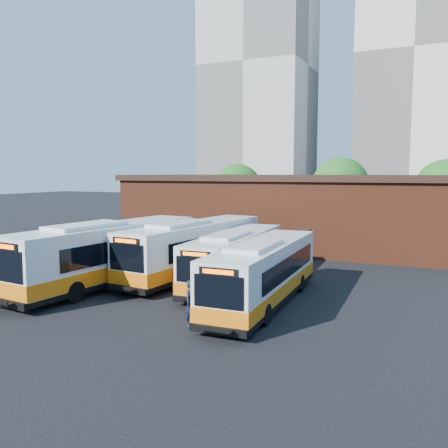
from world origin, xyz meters
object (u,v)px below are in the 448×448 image
at_px(bus_midwest, 194,250).
at_px(bus_mideast, 236,260).
at_px(bus_west, 108,256).
at_px(transit_worker, 191,303).
at_px(bus_east, 264,275).

height_order(bus_midwest, bus_mideast, bus_midwest).
relative_size(bus_west, bus_midwest, 1.05).
relative_size(bus_west, transit_worker, 7.13).
bearing_deg(bus_midwest, bus_mideast, -10.65).
relative_size(bus_midwest, bus_east, 1.11).
bearing_deg(bus_west, bus_midwest, 57.49).
bearing_deg(transit_worker, bus_midwest, 39.10).
xyz_separation_m(bus_east, transit_worker, (-1.69, -4.54, -0.50)).
distance_m(bus_midwest, bus_mideast, 3.45).
height_order(bus_midwest, transit_worker, bus_midwest).
relative_size(bus_midwest, transit_worker, 6.80).
xyz_separation_m(bus_midwest, bus_east, (6.28, -4.37, -0.15)).
height_order(bus_east, transit_worker, bus_east).
bearing_deg(bus_west, bus_mideast, 32.37).
relative_size(bus_midwest, bus_mideast, 1.14).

